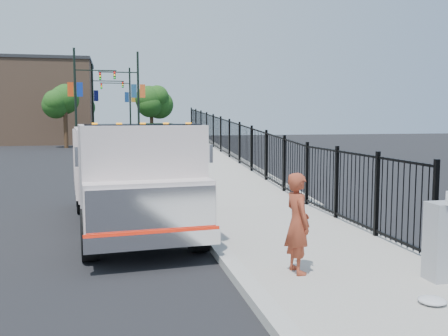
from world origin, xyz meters
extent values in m
plane|color=black|center=(0.00, 0.00, 0.00)|extent=(120.00, 120.00, 0.00)
cube|color=#9E998E|center=(1.93, -2.00, 0.06)|extent=(3.55, 12.00, 0.12)
cube|color=#ADAAA3|center=(0.00, -2.00, 0.08)|extent=(0.30, 12.00, 0.16)
cube|color=#9E998E|center=(2.12, 16.00, 0.00)|extent=(3.95, 24.06, 3.19)
cube|color=black|center=(3.55, 12.00, 0.90)|extent=(0.10, 28.00, 1.80)
cube|color=black|center=(-1.68, 2.92, 0.55)|extent=(1.56, 6.86, 0.22)
cube|color=silver|center=(-1.49, 0.63, 1.55)|extent=(2.52, 2.39, 2.00)
cube|color=silver|center=(-1.39, -0.62, 1.05)|extent=(2.40, 0.89, 1.00)
cube|color=silver|center=(-1.36, -0.98, 1.05)|extent=(2.30, 0.27, 0.85)
cube|color=silver|center=(-1.35, -1.06, 0.55)|extent=(2.41, 0.38, 0.28)
cube|color=#FF240B|center=(-1.35, -1.06, 0.70)|extent=(2.40, 0.25, 0.06)
cube|color=black|center=(-1.47, 0.38, 2.15)|extent=(2.30, 1.48, 0.85)
cube|color=silver|center=(-1.79, 4.22, 1.55)|extent=(2.74, 4.39, 1.70)
cube|color=silver|center=(-2.65, -0.47, 2.00)|extent=(0.06, 0.06, 0.35)
cube|color=silver|center=(-0.16, -0.26, 2.00)|extent=(0.06, 0.06, 0.35)
cube|color=orange|center=(-2.34, -0.04, 2.57)|extent=(0.11, 0.09, 0.06)
cube|color=orange|center=(-1.89, -0.01, 2.57)|extent=(0.11, 0.09, 0.06)
cube|color=orange|center=(-1.44, 0.03, 2.57)|extent=(0.11, 0.09, 0.06)
cube|color=orange|center=(-0.99, 0.07, 2.57)|extent=(0.11, 0.09, 0.06)
cube|color=orange|center=(-0.54, 0.11, 2.57)|extent=(0.11, 0.09, 0.06)
cylinder|color=black|center=(-2.48, -0.16, 0.50)|extent=(0.40, 1.02, 1.00)
cylinder|color=black|center=(-0.39, 0.02, 0.50)|extent=(0.40, 1.02, 1.00)
cylinder|color=black|center=(-2.89, 4.73, 0.50)|extent=(0.40, 1.02, 1.00)
cylinder|color=black|center=(-0.79, 4.90, 0.50)|extent=(0.40, 1.02, 1.00)
cylinder|color=black|center=(-2.98, 5.82, 0.50)|extent=(0.40, 1.02, 1.00)
cylinder|color=black|center=(-0.89, 6.00, 0.50)|extent=(0.40, 1.02, 1.00)
imported|color=#963B23|center=(0.95, -2.05, 0.96)|extent=(0.46, 0.65, 1.68)
cube|color=gray|center=(3.10, -2.91, 0.75)|extent=(0.55, 0.40, 1.25)
ellipsoid|color=silver|center=(2.28, -3.79, 0.17)|extent=(0.39, 0.39, 0.10)
cylinder|color=black|center=(-4.80, 31.24, 4.00)|extent=(0.18, 0.18, 8.00)
cube|color=black|center=(-3.20, 31.24, 6.30)|extent=(3.20, 0.08, 0.08)
cube|color=black|center=(-1.76, 31.24, 5.95)|extent=(0.18, 0.22, 0.60)
cube|color=#0F2F97|center=(-4.45, 31.24, 4.80)|extent=(0.45, 0.04, 1.10)
cube|color=red|center=(-5.15, 31.24, 4.80)|extent=(0.45, 0.04, 1.10)
cylinder|color=black|center=(0.14, 32.56, 4.00)|extent=(0.18, 0.18, 8.00)
cube|color=black|center=(-1.46, 32.56, 6.30)|extent=(3.20, 0.08, 0.08)
cube|color=black|center=(-2.90, 32.56, 5.95)|extent=(0.18, 0.22, 0.60)
cube|color=orange|center=(0.49, 32.56, 4.80)|extent=(0.45, 0.04, 1.10)
cube|color=navy|center=(-0.21, 32.56, 4.80)|extent=(0.45, 0.04, 1.10)
cylinder|color=black|center=(-3.92, 43.33, 4.00)|extent=(0.18, 0.18, 8.00)
cube|color=black|center=(-2.32, 43.33, 6.30)|extent=(3.20, 0.08, 0.08)
cube|color=black|center=(-0.88, 43.33, 5.95)|extent=(0.18, 0.22, 0.60)
cube|color=navy|center=(-3.57, 43.33, 4.80)|extent=(0.45, 0.04, 1.10)
cube|color=#DD5E26|center=(-4.27, 43.33, 4.80)|extent=(0.45, 0.04, 1.10)
cylinder|color=black|center=(-0.05, 46.55, 4.00)|extent=(0.18, 0.18, 8.00)
cube|color=black|center=(-1.65, 46.55, 6.30)|extent=(3.20, 0.08, 0.08)
cube|color=black|center=(-3.09, 46.55, 5.95)|extent=(0.18, 0.22, 0.60)
cube|color=orange|center=(0.30, 46.55, 4.80)|extent=(0.45, 0.04, 1.10)
cube|color=navy|center=(-0.40, 46.55, 4.80)|extent=(0.45, 0.04, 1.10)
cylinder|color=#382314|center=(-5.91, 34.94, 1.60)|extent=(0.36, 0.36, 3.20)
sphere|color=#194714|center=(-5.91, 34.94, 4.00)|extent=(2.56, 2.56, 2.56)
cylinder|color=#382314|center=(1.68, 38.77, 1.60)|extent=(0.36, 0.36, 3.20)
sphere|color=#194714|center=(1.68, 38.77, 4.00)|extent=(2.52, 2.52, 2.52)
cylinder|color=#382314|center=(-5.40, 46.08, 1.60)|extent=(0.36, 0.36, 3.20)
sphere|color=#194714|center=(-5.40, 46.08, 4.00)|extent=(3.01, 3.01, 3.01)
cube|color=#8C664C|center=(-9.00, 44.00, 4.00)|extent=(10.00, 10.00, 8.00)
camera|label=1|loc=(-2.01, -9.70, 2.72)|focal=40.00mm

